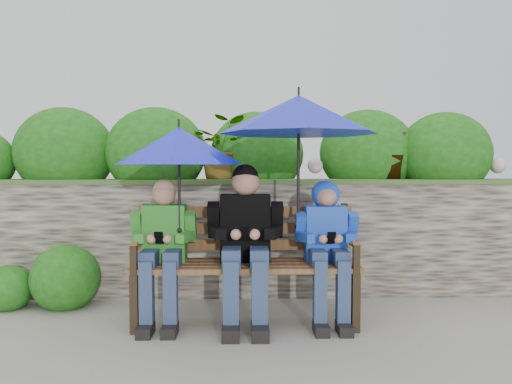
{
  "coord_description": "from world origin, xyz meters",
  "views": [
    {
      "loc": [
        -0.08,
        -3.71,
        1.15
      ],
      "look_at": [
        0.0,
        0.1,
        0.95
      ],
      "focal_mm": 35.0,
      "sensor_mm": 36.0,
      "label": 1
    }
  ],
  "objects_px": {
    "umbrella_left": "(179,146)",
    "umbrella_right": "(299,115)",
    "park_bench": "(245,255)",
    "boy_middle": "(245,237)",
    "boy_left": "(163,243)",
    "boy_right": "(327,238)"
  },
  "relations": [
    {
      "from": "umbrella_left",
      "to": "umbrella_right",
      "type": "bearing_deg",
      "value": 1.58
    },
    {
      "from": "park_bench",
      "to": "boy_middle",
      "type": "distance_m",
      "value": 0.17
    },
    {
      "from": "boy_left",
      "to": "umbrella_left",
      "type": "distance_m",
      "value": 0.71
    },
    {
      "from": "boy_left",
      "to": "umbrella_right",
      "type": "bearing_deg",
      "value": 2.08
    },
    {
      "from": "boy_right",
      "to": "umbrella_right",
      "type": "bearing_deg",
      "value": 173.82
    },
    {
      "from": "boy_right",
      "to": "umbrella_right",
      "type": "relative_size",
      "value": 0.9
    },
    {
      "from": "umbrella_left",
      "to": "boy_right",
      "type": "bearing_deg",
      "value": 0.05
    },
    {
      "from": "boy_middle",
      "to": "umbrella_right",
      "type": "bearing_deg",
      "value": 6.88
    },
    {
      "from": "park_bench",
      "to": "umbrella_right",
      "type": "distance_m",
      "value": 1.1
    },
    {
      "from": "boy_right",
      "to": "umbrella_left",
      "type": "distance_m",
      "value": 1.26
    },
    {
      "from": "boy_middle",
      "to": "umbrella_right",
      "type": "relative_size",
      "value": 1.0
    },
    {
      "from": "boy_middle",
      "to": "park_bench",
      "type": "bearing_deg",
      "value": 89.44
    },
    {
      "from": "umbrella_left",
      "to": "boy_middle",
      "type": "bearing_deg",
      "value": -2.74
    },
    {
      "from": "boy_middle",
      "to": "boy_left",
      "type": "bearing_deg",
      "value": 178.95
    },
    {
      "from": "boy_left",
      "to": "boy_right",
      "type": "relative_size",
      "value": 1.01
    },
    {
      "from": "boy_right",
      "to": "umbrella_left",
      "type": "height_order",
      "value": "umbrella_left"
    },
    {
      "from": "boy_left",
      "to": "umbrella_left",
      "type": "xyz_separation_m",
      "value": [
        0.12,
        0.01,
        0.7
      ]
    },
    {
      "from": "boy_left",
      "to": "umbrella_left",
      "type": "relative_size",
      "value": 1.14
    },
    {
      "from": "park_bench",
      "to": "boy_right",
      "type": "height_order",
      "value": "boy_right"
    },
    {
      "from": "boy_left",
      "to": "boy_right",
      "type": "height_order",
      "value": "boy_left"
    },
    {
      "from": "umbrella_right",
      "to": "park_bench",
      "type": "bearing_deg",
      "value": 174.93
    },
    {
      "from": "park_bench",
      "to": "umbrella_left",
      "type": "distance_m",
      "value": 0.94
    }
  ]
}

